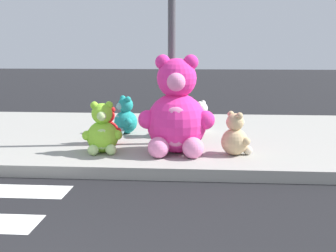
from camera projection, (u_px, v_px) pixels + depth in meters
sidewalk at (115, 137)px, 7.52m from camera, size 28.00×4.40×0.15m
sign_pole at (172, 25)px, 6.35m from camera, size 0.56×0.11×3.20m
plush_pink_large at (176, 114)px, 5.97m from camera, size 1.01×0.88×1.30m
plush_red at (108, 129)px, 6.61m from camera, size 0.42×0.36×0.54m
plush_lime at (102, 132)px, 6.02m from camera, size 0.53×0.48×0.69m
plush_white at (200, 120)px, 7.50m from camera, size 0.38×0.38×0.53m
plush_brown at (176, 118)px, 7.14m from camera, size 0.52×0.55×0.73m
plush_teal at (125, 119)px, 7.37m from camera, size 0.44×0.44×0.62m
plush_tan at (236, 138)px, 5.91m from camera, size 0.41×0.41×0.57m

